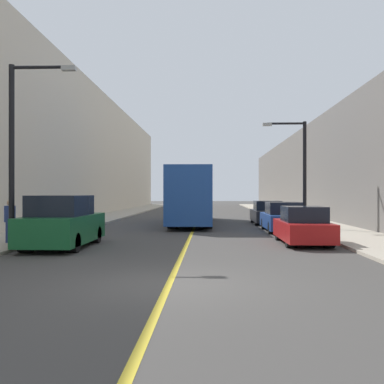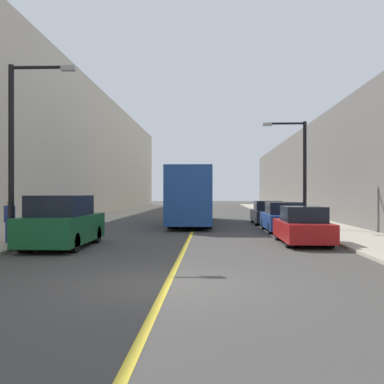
{
  "view_description": "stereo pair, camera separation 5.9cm",
  "coord_description": "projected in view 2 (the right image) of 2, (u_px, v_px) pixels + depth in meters",
  "views": [
    {
      "loc": [
        0.92,
        -10.0,
        2.05
      ],
      "look_at": [
        -0.06,
        14.28,
        2.09
      ],
      "focal_mm": 42.0,
      "sensor_mm": 36.0,
      "label": 1
    },
    {
      "loc": [
        0.98,
        -10.0,
        2.05
      ],
      "look_at": [
        -0.06,
        14.28,
        2.09
      ],
      "focal_mm": 42.0,
      "sensor_mm": 36.0,
      "label": 2
    }
  ],
  "objects": [
    {
      "name": "ground_plane",
      "position": [
        167.0,
        284.0,
        10.03
      ],
      "size": [
        200.0,
        200.0,
        0.0
      ],
      "primitive_type": "plane",
      "color": "#3F3D3A"
    },
    {
      "name": "sidewalk_left",
      "position": [
        117.0,
        215.0,
        40.32
      ],
      "size": [
        3.28,
        72.0,
        0.12
      ],
      "primitive_type": "cube",
      "color": "#A89E8C",
      "rests_on": "ground"
    },
    {
      "name": "sidewalk_right",
      "position": [
        285.0,
        215.0,
        39.68
      ],
      "size": [
        3.28,
        72.0,
        0.12
      ],
      "primitive_type": "cube",
      "color": "#A89E8C",
      "rests_on": "ground"
    },
    {
      "name": "building_row_left",
      "position": [
        77.0,
        151.0,
        40.48
      ],
      "size": [
        4.0,
        72.0,
        11.58
      ],
      "primitive_type": "cube",
      "color": "beige",
      "rests_on": "ground"
    },
    {
      "name": "building_row_right",
      "position": [
        326.0,
        172.0,
        39.53
      ],
      "size": [
        4.0,
        72.0,
        7.83
      ],
      "primitive_type": "cube",
      "color": "#66605B",
      "rests_on": "ground"
    },
    {
      "name": "road_center_line",
      "position": [
        200.0,
        216.0,
        40.0
      ],
      "size": [
        0.16,
        72.0,
        0.01
      ],
      "primitive_type": "cube",
      "color": "gold",
      "rests_on": "ground"
    },
    {
      "name": "bus",
      "position": [
        193.0,
        195.0,
        29.62
      ],
      "size": [
        2.55,
        12.92,
        3.52
      ],
      "color": "#1E4793",
      "rests_on": "ground"
    },
    {
      "name": "parked_suv_left",
      "position": [
        62.0,
        223.0,
        16.75
      ],
      "size": [
        2.03,
        4.8,
        1.95
      ],
      "color": "#145128",
      "rests_on": "ground"
    },
    {
      "name": "car_right_near",
      "position": [
        303.0,
        227.0,
        17.86
      ],
      "size": [
        1.76,
        4.23,
        1.51
      ],
      "color": "maroon",
      "rests_on": "ground"
    },
    {
      "name": "car_right_mid",
      "position": [
        283.0,
        218.0,
        23.53
      ],
      "size": [
        1.86,
        4.7,
        1.56
      ],
      "color": "navy",
      "rests_on": "ground"
    },
    {
      "name": "car_right_far",
      "position": [
        267.0,
        213.0,
        29.35
      ],
      "size": [
        1.85,
        4.54,
        1.52
      ],
      "color": "black",
      "rests_on": "ground"
    },
    {
      "name": "street_lamp_left",
      "position": [
        17.0,
        142.0,
        16.01
      ],
      "size": [
        2.42,
        0.24,
        6.5
      ],
      "color": "black",
      "rests_on": "sidewalk_left"
    },
    {
      "name": "street_lamp_right",
      "position": [
        300.0,
        166.0,
        24.83
      ],
      "size": [
        2.42,
        0.24,
        5.87
      ],
      "color": "black",
      "rests_on": "sidewalk_right"
    },
    {
      "name": "pedestrian",
      "position": [
        10.0,
        220.0,
        17.33
      ],
      "size": [
        0.37,
        0.23,
        1.66
      ],
      "color": "navy",
      "rests_on": "sidewalk_left"
    }
  ]
}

